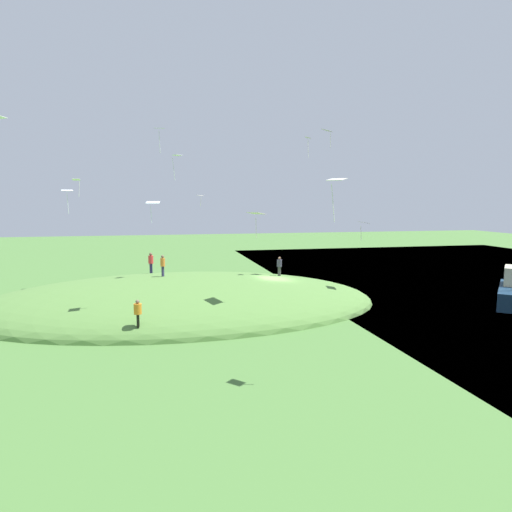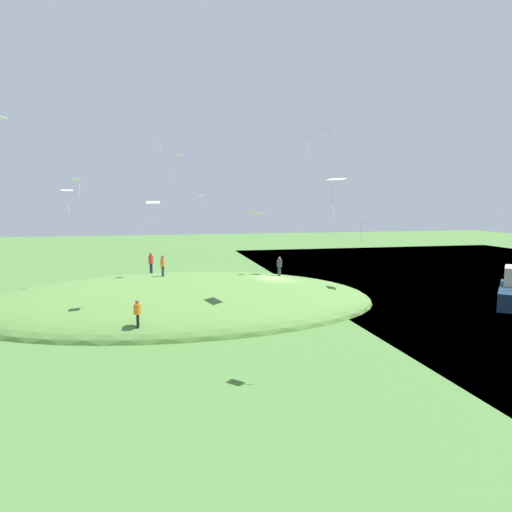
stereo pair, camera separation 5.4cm
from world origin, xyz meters
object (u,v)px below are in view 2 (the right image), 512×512
person_on_hilltop (138,310)px  kite_0 (159,130)px  person_watching_kites (279,264)px  kite_7 (336,183)px  person_walking_path (151,260)px  kite_11 (200,196)px  kite_5 (364,223)px  kite_10 (177,157)px  kite_1 (153,203)px  kite_3 (67,192)px  kite_6 (327,131)px  kite_4 (256,214)px  kite_2 (308,140)px  kite_9 (77,181)px  person_near_shore (163,263)px  mooring_post (314,294)px

person_on_hilltop → kite_0: size_ratio=1.07×
person_watching_kites → kite_7: size_ratio=0.85×
person_walking_path → kite_11: 8.62m
kite_5 → kite_10: bearing=-16.4°
kite_1 → person_watching_kites: bearing=159.8°
kite_0 → kite_3: 12.46m
kite_11 → person_on_hilltop: bearing=73.2°
kite_7 → kite_10: 19.90m
kite_6 → kite_11: (10.04, -7.85, -5.41)m
person_on_hilltop → kite_11: 20.42m
kite_1 → kite_4: size_ratio=1.14×
kite_11 → kite_0: bearing=75.9°
kite_6 → kite_11: bearing=-38.0°
kite_1 → kite_2: size_ratio=1.09×
kite_6 → kite_9: kite_6 is taller
kite_2 → kite_4: (6.13, 7.78, -5.91)m
kite_1 → kite_4: kite_1 is taller
person_walking_path → kite_2: size_ratio=1.03×
person_on_hilltop → kite_1: bearing=-178.7°
kite_11 → person_walking_path: bearing=41.4°
kite_5 → kite_7: (8.29, 14.54, 2.54)m
person_near_shore → kite_0: bearing=40.9°
kite_0 → kite_3: kite_0 is taller
kite_0 → kite_9: size_ratio=0.92×
kite_6 → kite_7: (6.60, 18.50, -5.10)m
person_watching_kites → kite_2: 10.71m
person_watching_kites → person_walking_path: person_walking_path is taller
person_walking_path → kite_7: bearing=-62.7°
person_watching_kites → mooring_post: bearing=3.7°
kite_3 → mooring_post: kite_3 is taller
person_near_shore → person_walking_path: person_near_shore is taller
person_walking_path → kite_3: kite_3 is taller
person_walking_path → kite_10: 9.55m
person_watching_kites → kite_1: (10.54, -3.87, 5.21)m
person_on_hilltop → kite_2: kite_2 is taller
kite_4 → kite_11: kite_11 is taller
person_near_shore → kite_10: 8.55m
kite_4 → kite_11: size_ratio=1.56×
kite_2 → kite_9: kite_2 is taller
kite_9 → kite_10: kite_10 is taller
kite_1 → kite_2: bearing=160.3°
kite_10 → mooring_post: (-11.07, 2.01, -11.26)m
kite_11 → kite_5: bearing=134.8°
kite_1 → kite_10: (-1.96, 3.81, 3.66)m
kite_1 → kite_3: bearing=22.5°
person_walking_path → kite_7: kite_7 is taller
kite_0 → kite_6: (-14.08, -8.24, 1.58)m
person_near_shore → kite_5: kite_5 is taller
kite_5 → mooring_post: (3.27, -2.21, -6.05)m
person_near_shore → person_walking_path: size_ratio=0.95×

